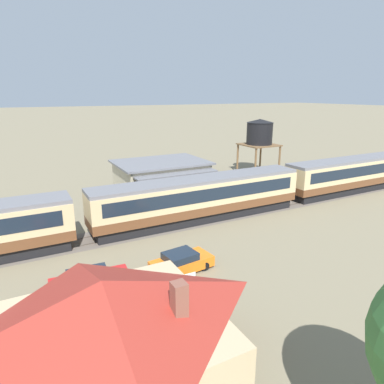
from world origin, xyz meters
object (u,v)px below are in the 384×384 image
object	(u,v)px
passenger_train	(203,196)
parked_car_red	(90,281)
cottage_red_roof_2	(106,331)
station_building	(161,179)
water_tower	(260,133)
parked_car_orange	(181,262)

from	to	relation	value
passenger_train	parked_car_red	xyz separation A→B (m)	(-12.06, -7.39, -1.64)
passenger_train	cottage_red_roof_2	xyz separation A→B (m)	(-12.81, -14.70, 0.17)
passenger_train	station_building	distance (m)	8.72
parked_car_red	water_tower	bearing A→B (deg)	39.28
station_building	parked_car_red	bearing A→B (deg)	-125.59
parked_car_red	passenger_train	bearing A→B (deg)	35.60
passenger_train	cottage_red_roof_2	bearing A→B (deg)	-131.06
passenger_train	parked_car_red	size ratio (longest dim) A/B	13.46
cottage_red_roof_2	parked_car_red	distance (m)	7.58
station_building	water_tower	xyz separation A→B (m)	(17.12, 4.10, 3.89)
cottage_red_roof_2	station_building	bearing A→B (deg)	62.34
cottage_red_roof_2	parked_car_orange	xyz separation A→B (m)	(6.68, 6.79, -1.78)
station_building	parked_car_orange	xyz separation A→B (m)	(-5.59, -16.61, -1.44)
water_tower	parked_car_orange	size ratio (longest dim) A/B	1.84
station_building	water_tower	bearing A→B (deg)	13.45
parked_car_orange	water_tower	bearing A→B (deg)	35.57
parked_car_orange	parked_car_red	world-z (taller)	parked_car_orange
station_building	parked_car_orange	bearing A→B (deg)	-108.60
station_building	water_tower	size ratio (longest dim) A/B	1.26
station_building	parked_car_orange	world-z (taller)	station_building
station_building	passenger_train	bearing A→B (deg)	-86.45
passenger_train	station_building	size ratio (longest dim) A/B	6.41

